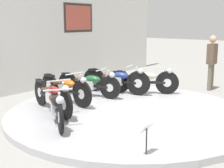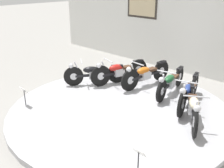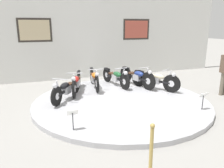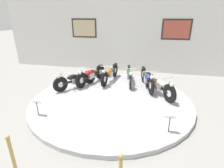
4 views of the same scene
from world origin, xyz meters
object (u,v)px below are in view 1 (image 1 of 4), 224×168
object	(u,v)px
visitor_standing	(212,59)
motorcycle_blue	(117,79)
motorcycle_black	(56,105)
motorcycle_cream	(144,80)
motorcycle_orange	(66,87)
motorcycle_green	(90,83)
motorcycle_red	(52,95)
info_placard_front_left	(147,132)

from	to	relation	value
visitor_standing	motorcycle_blue	bearing A→B (deg)	146.76
motorcycle_black	motorcycle_blue	bearing A→B (deg)	12.52
motorcycle_cream	motorcycle_orange	bearing A→B (deg)	154.51
motorcycle_orange	visitor_standing	xyz separation A→B (m)	(4.27, -2.09, 0.46)
motorcycle_green	motorcycle_cream	world-z (taller)	motorcycle_cream
motorcycle_orange	motorcycle_cream	world-z (taller)	motorcycle_orange
motorcycle_orange	motorcycle_green	distance (m)	0.88
motorcycle_orange	motorcycle_red	bearing A→B (deg)	-154.40
motorcycle_blue	visitor_standing	distance (m)	3.18
motorcycle_red	motorcycle_green	size ratio (longest dim) A/B	0.99
motorcycle_blue	motorcycle_red	bearing A→B (deg)	-179.98
motorcycle_red	motorcycle_black	bearing A→B (deg)	-125.68
motorcycle_green	motorcycle_blue	bearing A→B (deg)	-25.52
motorcycle_black	motorcycle_cream	bearing A→B (deg)	0.02
motorcycle_cream	info_placard_front_left	size ratio (longest dim) A/B	3.39
motorcycle_cream	info_placard_front_left	world-z (taller)	motorcycle_cream
motorcycle_orange	motorcycle_green	world-z (taller)	motorcycle_orange
motorcycle_green	motorcycle_cream	distance (m)	1.56
motorcycle_black	motorcycle_orange	distance (m)	1.57
motorcycle_green	visitor_standing	world-z (taller)	visitor_standing
visitor_standing	motorcycle_black	bearing A→B (deg)	168.76
motorcycle_green	info_placard_front_left	size ratio (longest dim) A/B	3.78
motorcycle_red	visitor_standing	xyz separation A→B (m)	(5.03, -1.72, 0.46)
motorcycle_blue	info_placard_front_left	distance (m)	4.19
motorcycle_black	visitor_standing	world-z (taller)	visitor_standing
motorcycle_orange	motorcycle_cream	distance (m)	2.32
motorcycle_cream	visitor_standing	bearing A→B (deg)	-26.61
motorcycle_orange	info_placard_front_left	bearing A→B (deg)	-113.56
visitor_standing	motorcycle_cream	bearing A→B (deg)	153.39
motorcycle_black	motorcycle_red	size ratio (longest dim) A/B	0.84
motorcycle_orange	motorcycle_green	bearing A→B (deg)	-0.19
motorcycle_red	motorcycle_cream	distance (m)	2.92
motorcycle_red	motorcycle_orange	world-z (taller)	motorcycle_orange
motorcycle_red	info_placard_front_left	xyz separation A→B (m)	(-0.65, -2.88, -0.02)
motorcycle_orange	motorcycle_blue	bearing A→B (deg)	-12.53
motorcycle_black	visitor_standing	size ratio (longest dim) A/B	0.94
info_placard_front_left	visitor_standing	size ratio (longest dim) A/B	0.30
motorcycle_green	motorcycle_cream	xyz separation A→B (m)	(1.21, -0.99, 0.02)
motorcycle_red	motorcycle_green	bearing A→B (deg)	12.42
motorcycle_green	motorcycle_orange	bearing A→B (deg)	179.81
motorcycle_red	info_placard_front_left	distance (m)	2.95
motorcycle_orange	motorcycle_cream	xyz separation A→B (m)	(2.09, -1.00, -0.00)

